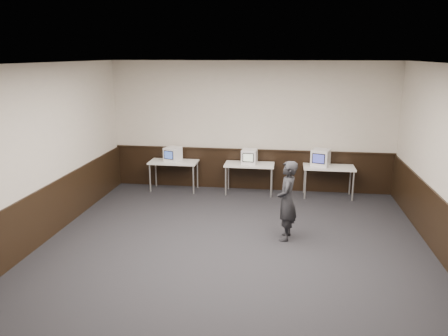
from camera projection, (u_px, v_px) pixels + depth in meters
The scene contains 15 objects.
floor at pixel (231, 258), 7.38m from camera, with size 8.00×8.00×0.00m, color black.
ceiling at pixel (232, 64), 6.57m from camera, with size 8.00×8.00×0.00m, color white.
back_wall at pixel (251, 127), 10.81m from camera, with size 7.00×7.00×0.00m, color beige.
front_wall at pixel (163, 304), 3.14m from camera, with size 7.00×7.00×0.00m, color beige.
left_wall at pixel (28, 159), 7.45m from camera, with size 8.00×8.00×0.00m, color beige.
wainscot_back at pixel (251, 170), 11.07m from camera, with size 6.98×0.04×1.00m, color black.
wainscot_left at pixel (36, 220), 7.72m from camera, with size 0.04×7.98×1.00m, color black.
wainscot_rail at pixel (251, 150), 10.91m from camera, with size 6.98×0.06×0.04m, color black.
desk_left at pixel (174, 164), 10.91m from camera, with size 1.20×0.60×0.75m.
desk_center at pixel (249, 167), 10.66m from camera, with size 1.20×0.60×0.75m.
desk_right at pixel (329, 169), 10.40m from camera, with size 1.20×0.60×0.75m.
emac_left at pixel (173, 154), 10.86m from camera, with size 0.45×0.46×0.35m.
emac_center at pixel (249, 157), 10.59m from camera, with size 0.38×0.41×0.36m.
emac_right at pixel (321, 158), 10.40m from camera, with size 0.51×0.52×0.40m.
person at pixel (287, 201), 7.98m from camera, with size 0.54×0.36×1.49m, color black.
Camera 1 is at (0.83, -6.70, 3.35)m, focal length 35.00 mm.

